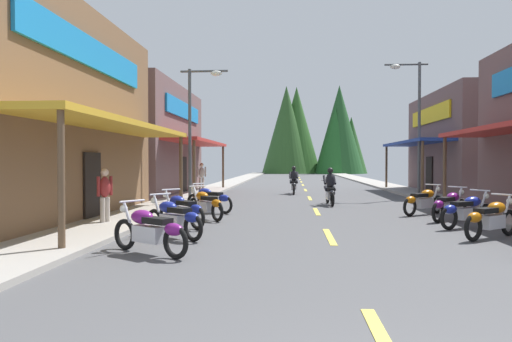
{
  "coord_description": "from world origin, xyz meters",
  "views": [
    {
      "loc": [
        -0.93,
        -2.4,
        1.81
      ],
      "look_at": [
        -3.41,
        29.91,
        1.15
      ],
      "focal_mm": 31.9,
      "sensor_mm": 36.0,
      "label": 1
    }
  ],
  "objects": [
    {
      "name": "sidewalk_right",
      "position": [
        5.98,
        27.13,
        0.06
      ],
      "size": [
        2.07,
        84.26,
        0.12
      ],
      "primitive_type": "cube",
      "color": "#9E9991",
      "rests_on": "ground"
    },
    {
      "name": "treeline_backdrop",
      "position": [
        2.22,
        69.39,
        6.37
      ],
      "size": [
        16.38,
        10.07,
        13.77
      ],
      "color": "#204E23",
      "rests_on": "ground"
    },
    {
      "name": "pedestrian_browsing",
      "position": [
        -6.25,
        24.37,
        1.01
      ],
      "size": [
        0.51,
        0.4,
        1.74
      ],
      "rotation": [
        0.0,
        0.0,
        5.23
      ],
      "color": "#B2A599",
      "rests_on": "ground"
    },
    {
      "name": "ground",
      "position": [
        0.0,
        27.13,
        -0.05
      ],
      "size": [
        9.9,
        84.26,
        0.1
      ],
      "primitive_type": "cube",
      "color": "#4C4C4F"
    },
    {
      "name": "centerline_dashes",
      "position": [
        0.0,
        32.35,
        0.01
      ],
      "size": [
        0.16,
        62.26,
        0.01
      ],
      "color": "#E0C64C",
      "rests_on": "ground"
    },
    {
      "name": "motorcycle_parked_left_4",
      "position": [
        -3.82,
        13.56,
        0.49
      ],
      "size": [
        1.88,
        1.21,
        1.04
      ],
      "rotation": [
        0.0,
        0.0,
        2.59
      ],
      "color": "black",
      "rests_on": "ground"
    },
    {
      "name": "rider_cruising_trailing",
      "position": [
        -0.77,
        23.18,
        0.66
      ],
      "size": [
        0.6,
        2.14,
        1.57
      ],
      "rotation": [
        0.0,
        0.0,
        1.58
      ],
      "color": "black",
      "rests_on": "ground"
    },
    {
      "name": "streetlamp_right",
      "position": [
        5.05,
        20.47,
        4.31
      ],
      "size": [
        2.08,
        0.3,
        6.69
      ],
      "color": "#474C51",
      "rests_on": "ground"
    },
    {
      "name": "motorcycle_parked_right_2",
      "position": [
        3.85,
        10.34,
        0.49
      ],
      "size": [
        1.86,
        1.24,
        1.04
      ],
      "rotation": [
        0.0,
        0.0,
        0.57
      ],
      "color": "black",
      "rests_on": "ground"
    },
    {
      "name": "storefront_right_far",
      "position": [
        11.35,
        24.25,
        2.87
      ],
      "size": [
        10.55,
        9.67,
        5.73
      ],
      "color": "brown",
      "rests_on": "ground"
    },
    {
      "name": "motorcycle_parked_right_1",
      "position": [
        3.76,
        8.64,
        0.49
      ],
      "size": [
        1.76,
        1.38,
        1.04
      ],
      "rotation": [
        0.0,
        0.0,
        0.65
      ],
      "color": "black",
      "rests_on": "ground"
    },
    {
      "name": "sidewalk_left",
      "position": [
        -5.98,
        27.13,
        0.06
      ],
      "size": [
        2.07,
        84.26,
        0.12
      ],
      "primitive_type": "cube",
      "color": "#9E9991",
      "rests_on": "ground"
    },
    {
      "name": "motorcycle_parked_left_3",
      "position": [
        -3.61,
        11.72,
        0.49
      ],
      "size": [
        1.44,
        1.71,
        1.04
      ],
      "rotation": [
        0.0,
        0.0,
        2.26
      ],
      "color": "black",
      "rests_on": "ground"
    },
    {
      "name": "motorcycle_parked_right_3",
      "position": [
        3.91,
        11.89,
        0.49
      ],
      "size": [
        1.57,
        1.59,
        1.04
      ],
      "rotation": [
        0.0,
        0.0,
        0.79
      ],
      "color": "black",
      "rests_on": "ground"
    },
    {
      "name": "motorcycle_parked_left_2",
      "position": [
        -3.95,
        9.97,
        0.49
      ],
      "size": [
        1.66,
        1.51,
        1.04
      ],
      "rotation": [
        0.0,
        0.0,
        2.41
      ],
      "color": "black",
      "rests_on": "ground"
    },
    {
      "name": "pedestrian_by_shop",
      "position": [
        -6.13,
        9.95,
        0.94
      ],
      "size": [
        0.37,
        0.54,
        1.62
      ],
      "rotation": [
        0.0,
        0.0,
        5.91
      ],
      "color": "#B2A599",
      "rests_on": "ground"
    },
    {
      "name": "motorcycle_parked_right_4",
      "position": [
        3.56,
        13.4,
        0.49
      ],
      "size": [
        1.74,
        1.4,
        1.04
      ],
      "rotation": [
        0.0,
        0.0,
        0.67
      ],
      "color": "black",
      "rests_on": "ground"
    },
    {
      "name": "rider_cruising_lead",
      "position": [
        0.7,
        16.71,
        0.66
      ],
      "size": [
        0.6,
        2.14,
        1.57
      ],
      "rotation": [
        0.0,
        0.0,
        1.62
      ],
      "color": "black",
      "rests_on": "ground"
    },
    {
      "name": "streetlamp_left",
      "position": [
        -5.02,
        17.22,
        3.85
      ],
      "size": [
        2.08,
        0.3,
        5.86
      ],
      "color": "#474C51",
      "rests_on": "ground"
    },
    {
      "name": "storefront_left_far",
      "position": [
        -11.01,
        22.91,
        3.02
      ],
      "size": [
        9.86,
        10.5,
        6.04
      ],
      "color": "brown",
      "rests_on": "ground"
    },
    {
      "name": "motorcycle_parked_left_1",
      "position": [
        -3.7,
        8.16,
        0.49
      ],
      "size": [
        1.74,
        1.41,
        1.04
      ],
      "rotation": [
        0.0,
        0.0,
        2.47
      ],
      "color": "black",
      "rests_on": "ground"
    },
    {
      "name": "motorcycle_parked_left_0",
      "position": [
        -3.67,
        6.24,
        0.49
      ],
      "size": [
        1.86,
        1.23,
        1.04
      ],
      "rotation": [
        0.0,
        0.0,
        2.58
      ],
      "color": "black",
      "rests_on": "ground"
    }
  ]
}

